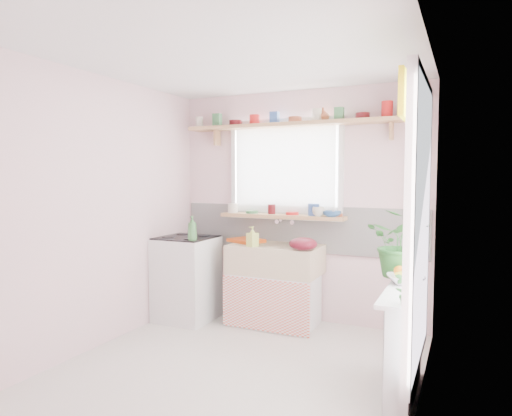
% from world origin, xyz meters
% --- Properties ---
extents(room, '(3.20, 3.20, 3.20)m').
position_xyz_m(room, '(0.66, 0.86, 1.37)').
color(room, silver).
rests_on(room, ground).
extents(sink_unit, '(0.95, 0.65, 1.11)m').
position_xyz_m(sink_unit, '(-0.15, 1.29, 0.43)').
color(sink_unit, white).
rests_on(sink_unit, ground).
extents(cooker, '(0.58, 0.58, 0.93)m').
position_xyz_m(cooker, '(-1.10, 1.05, 0.46)').
color(cooker, white).
rests_on(cooker, ground).
extents(radiator_ledge, '(0.22, 0.95, 0.78)m').
position_xyz_m(radiator_ledge, '(1.30, 0.20, 0.40)').
color(radiator_ledge, white).
rests_on(radiator_ledge, ground).
extents(windowsill, '(1.40, 0.22, 0.04)m').
position_xyz_m(windowsill, '(-0.15, 1.48, 1.14)').
color(windowsill, tan).
rests_on(windowsill, room).
extents(pine_shelf, '(2.52, 0.24, 0.04)m').
position_xyz_m(pine_shelf, '(0.00, 1.47, 2.12)').
color(pine_shelf, tan).
rests_on(pine_shelf, room).
extents(shelf_crockery, '(2.47, 0.11, 0.12)m').
position_xyz_m(shelf_crockery, '(-0.00, 1.47, 2.20)').
color(shelf_crockery, silver).
rests_on(shelf_crockery, pine_shelf).
extents(sill_crockery, '(1.35, 0.11, 0.12)m').
position_xyz_m(sill_crockery, '(-0.20, 1.48, 1.21)').
color(sill_crockery, silver).
rests_on(sill_crockery, windowsill).
extents(dish_tray, '(0.44, 0.39, 0.04)m').
position_xyz_m(dish_tray, '(-0.53, 1.36, 0.87)').
color(dish_tray, '#EC5714').
rests_on(dish_tray, sink_unit).
extents(colander, '(0.35, 0.35, 0.13)m').
position_xyz_m(colander, '(0.22, 1.10, 0.91)').
color(colander, '#5D101E').
rests_on(colander, sink_unit).
extents(jade_plant, '(0.58, 0.54, 0.54)m').
position_xyz_m(jade_plant, '(1.21, 0.60, 1.05)').
color(jade_plant, '#286428').
rests_on(jade_plant, radiator_ledge).
extents(fruit_bowl, '(0.34, 0.34, 0.07)m').
position_xyz_m(fruit_bowl, '(1.27, 0.38, 0.81)').
color(fruit_bowl, white).
rests_on(fruit_bowl, radiator_ledge).
extents(herb_pot, '(0.12, 0.09, 0.21)m').
position_xyz_m(herb_pot, '(1.33, -0.20, 0.88)').
color(herb_pot, '#2C6A2A').
rests_on(herb_pot, radiator_ledge).
extents(soap_bottle_sink, '(0.12, 0.12, 0.21)m').
position_xyz_m(soap_bottle_sink, '(-0.32, 1.10, 0.95)').
color(soap_bottle_sink, '#D2E666').
rests_on(soap_bottle_sink, sink_unit).
extents(sill_cup, '(0.13, 0.13, 0.10)m').
position_xyz_m(sill_cup, '(0.28, 1.42, 1.21)').
color(sill_cup, beige).
rests_on(sill_cup, windowsill).
extents(sill_bowl, '(0.22, 0.22, 0.06)m').
position_xyz_m(sill_bowl, '(0.42, 1.44, 1.19)').
color(sill_bowl, '#2E5D98').
rests_on(sill_bowl, windowsill).
extents(shelf_vase, '(0.15, 0.15, 0.15)m').
position_xyz_m(shelf_vase, '(0.28, 1.53, 2.21)').
color(shelf_vase, '#9F5031').
rests_on(shelf_vase, pine_shelf).
extents(cooker_bottle, '(0.11, 0.11, 0.25)m').
position_xyz_m(cooker_bottle, '(-0.88, 0.83, 1.04)').
color(cooker_bottle, '#3E7D40').
rests_on(cooker_bottle, cooker).
extents(fruit, '(0.20, 0.14, 0.10)m').
position_xyz_m(fruit, '(1.28, 0.39, 0.87)').
color(fruit, orange).
rests_on(fruit, fruit_bowl).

